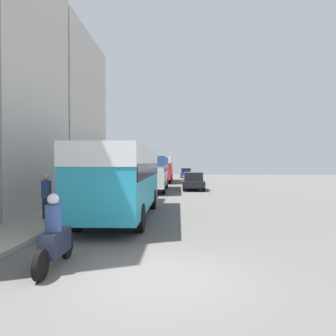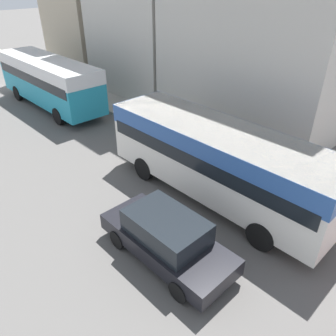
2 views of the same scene
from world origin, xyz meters
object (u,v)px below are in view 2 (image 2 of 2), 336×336
Objects in this scene: motorcycle_behind_lead at (16,75)px; car_far_curb at (166,237)px; bus_lead at (48,77)px; pedestrian_near_curb at (83,79)px; bus_following at (217,154)px.

motorcycle_behind_lead is 0.50× the size of car_far_curb.
bus_lead reaches higher than motorcycle_behind_lead.
pedestrian_near_curb is at bearing -112.92° from car_far_curb.
bus_following is 4.17× the size of motorcycle_behind_lead.
bus_lead is at bearing 19.46° from pedestrian_near_curb.
motorcycle_behind_lead is (-0.38, -6.90, -1.31)m from bus_lead.
bus_lead is at bearing -104.18° from car_far_curb.
pedestrian_near_curb is (-6.71, -15.86, 0.24)m from car_far_curb.
bus_lead reaches higher than car_far_curb.
bus_following reaches higher than motorcycle_behind_lead.
bus_following is at bearing -163.40° from car_far_curb.
motorcycle_behind_lead is at bearing -93.16° from bus_lead.
car_far_curb is (4.12, 21.71, 0.12)m from motorcycle_behind_lead.
bus_lead is 1.01× the size of bus_following.
bus_following is at bearing 78.18° from pedestrian_near_curb.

